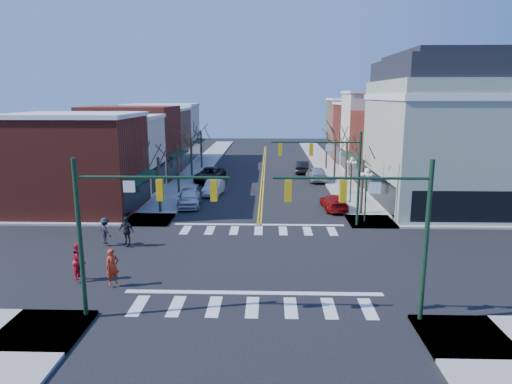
# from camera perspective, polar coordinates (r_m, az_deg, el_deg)

# --- Properties ---
(ground) EXTENTS (160.00, 160.00, 0.00)m
(ground) POSITION_cam_1_polar(r_m,az_deg,el_deg) (27.76, 0.02, -8.56)
(ground) COLOR black
(ground) RESTS_ON ground
(sidewalk_left) EXTENTS (3.50, 70.00, 0.15)m
(sidewalk_left) POSITION_cam_1_polar(r_m,az_deg,el_deg) (47.94, -9.79, 0.17)
(sidewalk_left) COLOR #9E9B93
(sidewalk_left) RESTS_ON ground
(sidewalk_right) EXTENTS (3.50, 70.00, 0.15)m
(sidewalk_right) POSITION_cam_1_polar(r_m,az_deg,el_deg) (47.66, 11.30, 0.04)
(sidewalk_right) COLOR #9E9B93
(sidewalk_right) RESTS_ON ground
(bldg_left_brick_a) EXTENTS (10.00, 8.50, 8.00)m
(bldg_left_brick_a) POSITION_cam_1_polar(r_m,az_deg,el_deg) (41.48, -21.44, 3.19)
(bldg_left_brick_a) COLOR maroon
(bldg_left_brick_a) RESTS_ON ground
(bldg_left_stucco_a) EXTENTS (10.00, 7.00, 7.50)m
(bldg_left_stucco_a) POSITION_cam_1_polar(r_m,az_deg,el_deg) (48.67, -17.90, 4.33)
(bldg_left_stucco_a) COLOR beige
(bldg_left_stucco_a) RESTS_ON ground
(bldg_left_brick_b) EXTENTS (10.00, 9.00, 8.50)m
(bldg_left_brick_b) POSITION_cam_1_polar(r_m,az_deg,el_deg) (56.17, -15.24, 5.95)
(bldg_left_brick_b) COLOR maroon
(bldg_left_brick_b) RESTS_ON ground
(bldg_left_tan) EXTENTS (10.00, 7.50, 7.80)m
(bldg_left_tan) POSITION_cam_1_polar(r_m,az_deg,el_deg) (64.10, -13.10, 6.44)
(bldg_left_tan) COLOR #89644C
(bldg_left_tan) RESTS_ON ground
(bldg_left_stucco_b) EXTENTS (10.00, 8.00, 8.20)m
(bldg_left_stucco_b) POSITION_cam_1_polar(r_m,az_deg,el_deg) (71.58, -11.54, 7.21)
(bldg_left_stucco_b) COLOR beige
(bldg_left_stucco_b) RESTS_ON ground
(bldg_right_brick_a) EXTENTS (10.00, 8.50, 8.00)m
(bldg_right_brick_a) POSITION_cam_1_polar(r_m,az_deg,el_deg) (54.10, 17.56, 5.33)
(bldg_right_brick_a) COLOR maroon
(bldg_right_brick_a) RESTS_ON ground
(bldg_right_stucco) EXTENTS (10.00, 7.00, 10.00)m
(bldg_right_stucco) POSITION_cam_1_polar(r_m,az_deg,el_deg) (61.47, 15.68, 7.11)
(bldg_right_stucco) COLOR beige
(bldg_right_stucco) RESTS_ON ground
(bldg_right_brick_b) EXTENTS (10.00, 8.00, 8.50)m
(bldg_right_brick_b) POSITION_cam_1_polar(r_m,az_deg,el_deg) (68.81, 14.16, 7.04)
(bldg_right_brick_b) COLOR maroon
(bldg_right_brick_b) RESTS_ON ground
(bldg_right_tan) EXTENTS (10.00, 8.00, 9.00)m
(bldg_right_tan) POSITION_cam_1_polar(r_m,az_deg,el_deg) (76.60, 12.89, 7.75)
(bldg_right_tan) COLOR #89644C
(bldg_right_tan) RESTS_ON ground
(victorian_corner) EXTENTS (12.25, 14.25, 13.30)m
(victorian_corner) POSITION_cam_1_polar(r_m,az_deg,el_deg) (43.55, 23.05, 6.97)
(victorian_corner) COLOR #97A28C
(victorian_corner) RESTS_ON ground
(traffic_mast_near_left) EXTENTS (6.60, 0.28, 7.20)m
(traffic_mast_near_left) POSITION_cam_1_polar(r_m,az_deg,el_deg) (20.26, -16.52, -2.90)
(traffic_mast_near_left) COLOR #14331E
(traffic_mast_near_left) RESTS_ON ground
(traffic_mast_near_right) EXTENTS (6.60, 0.28, 7.20)m
(traffic_mast_near_right) POSITION_cam_1_polar(r_m,az_deg,el_deg) (19.84, 15.62, -3.16)
(traffic_mast_near_right) COLOR #14331E
(traffic_mast_near_right) RESTS_ON ground
(traffic_mast_far_right) EXTENTS (6.60, 0.28, 7.20)m
(traffic_mast_far_right) POSITION_cam_1_polar(r_m,az_deg,el_deg) (34.10, 9.75, 3.32)
(traffic_mast_far_right) COLOR #14331E
(traffic_mast_far_right) RESTS_ON ground
(lamppost_corner) EXTENTS (0.36, 0.36, 4.33)m
(lamppost_corner) POSITION_cam_1_polar(r_m,az_deg,el_deg) (35.92, 13.61, 0.76)
(lamppost_corner) COLOR #14331E
(lamppost_corner) RESTS_ON ground
(lamppost_midblock) EXTENTS (0.36, 0.36, 4.33)m
(lamppost_midblock) POSITION_cam_1_polar(r_m,az_deg,el_deg) (42.20, 11.83, 2.48)
(lamppost_midblock) COLOR #14331E
(lamppost_midblock) RESTS_ON ground
(tree_left_a) EXTENTS (0.24, 0.24, 4.76)m
(tree_left_a) POSITION_cam_1_polar(r_m,az_deg,el_deg) (38.80, -12.00, 0.78)
(tree_left_a) COLOR #382B21
(tree_left_a) RESTS_ON ground
(tree_left_b) EXTENTS (0.24, 0.24, 5.04)m
(tree_left_b) POSITION_cam_1_polar(r_m,az_deg,el_deg) (46.47, -9.72, 2.86)
(tree_left_b) COLOR #382B21
(tree_left_b) RESTS_ON ground
(tree_left_c) EXTENTS (0.24, 0.24, 4.55)m
(tree_left_c) POSITION_cam_1_polar(r_m,az_deg,el_deg) (54.28, -8.07, 3.95)
(tree_left_c) COLOR #382B21
(tree_left_c) RESTS_ON ground
(tree_left_d) EXTENTS (0.24, 0.24, 4.90)m
(tree_left_d) POSITION_cam_1_polar(r_m,az_deg,el_deg) (62.10, -6.84, 5.15)
(tree_left_d) COLOR #382B21
(tree_left_d) RESTS_ON ground
(tree_right_a) EXTENTS (0.24, 0.24, 4.62)m
(tree_right_a) POSITION_cam_1_polar(r_m,az_deg,el_deg) (38.49, 13.10, 0.53)
(tree_right_a) COLOR #382B21
(tree_right_a) RESTS_ON ground
(tree_right_b) EXTENTS (0.24, 0.24, 5.18)m
(tree_right_b) POSITION_cam_1_polar(r_m,az_deg,el_deg) (46.19, 11.20, 2.84)
(tree_right_b) COLOR #382B21
(tree_right_b) RESTS_ON ground
(tree_right_c) EXTENTS (0.24, 0.24, 4.83)m
(tree_right_c) POSITION_cam_1_polar(r_m,az_deg,el_deg) (54.03, 9.82, 4.01)
(tree_right_c) COLOR #382B21
(tree_right_c) RESTS_ON ground
(tree_right_d) EXTENTS (0.24, 0.24, 4.97)m
(tree_right_d) POSITION_cam_1_polar(r_m,az_deg,el_deg) (61.89, 8.80, 5.10)
(tree_right_d) COLOR #382B21
(tree_right_d) RESTS_ON ground
(car_left_near) EXTENTS (2.48, 5.01, 1.64)m
(car_left_near) POSITION_cam_1_polar(r_m,az_deg,el_deg) (41.16, -8.37, -0.67)
(car_left_near) COLOR silver
(car_left_near) RESTS_ON ground
(car_left_mid) EXTENTS (1.90, 4.50, 1.45)m
(car_left_mid) POSITION_cam_1_polar(r_m,az_deg,el_deg) (45.76, -5.33, 0.56)
(car_left_mid) COLOR silver
(car_left_mid) RESTS_ON ground
(car_left_far) EXTENTS (3.48, 6.18, 1.63)m
(car_left_far) POSITION_cam_1_polar(r_m,az_deg,el_deg) (52.86, -5.80, 2.19)
(car_left_far) COLOR black
(car_left_far) RESTS_ON ground
(car_right_near) EXTENTS (2.18, 4.74, 1.34)m
(car_right_near) POSITION_cam_1_polar(r_m,az_deg,el_deg) (40.14, 9.72, -1.26)
(car_right_near) COLOR #9B0F0E
(car_right_near) RESTS_ON ground
(car_right_mid) EXTENTS (2.27, 5.14, 1.72)m
(car_right_mid) POSITION_cam_1_polar(r_m,az_deg,el_deg) (53.23, 7.57, 2.26)
(car_right_mid) COLOR #B5B6BA
(car_right_mid) RESTS_ON ground
(car_right_far) EXTENTS (2.02, 4.84, 1.56)m
(car_right_far) POSITION_cam_1_polar(r_m,az_deg,el_deg) (58.88, 5.82, 3.16)
(car_right_far) COLOR black
(car_right_far) RESTS_ON ground
(pedestrian_red_a) EXTENTS (0.82, 0.79, 1.88)m
(pedestrian_red_a) POSITION_cam_1_polar(r_m,az_deg,el_deg) (24.92, -17.51, -8.91)
(pedestrian_red_a) COLOR red
(pedestrian_red_a) RESTS_ON sidewalk_left
(pedestrian_red_b) EXTENTS (0.76, 0.97, 1.97)m
(pedestrian_red_b) POSITION_cam_1_polar(r_m,az_deg,el_deg) (26.26, -21.15, -7.99)
(pedestrian_red_b) COLOR red
(pedestrian_red_b) RESTS_ON sidewalk_left
(pedestrian_dark_a) EXTENTS (1.20, 0.82, 1.89)m
(pedestrian_dark_a) POSITION_cam_1_polar(r_m,az_deg,el_deg) (31.03, -15.90, -4.67)
(pedestrian_dark_a) COLOR #21222A
(pedestrian_dark_a) RESTS_ON sidewalk_left
(pedestrian_dark_b) EXTENTS (1.28, 1.25, 1.76)m
(pedestrian_dark_b) POSITION_cam_1_polar(r_m,az_deg,el_deg) (31.65, -18.32, -4.62)
(pedestrian_dark_b) COLOR black
(pedestrian_dark_b) RESTS_ON sidewalk_left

